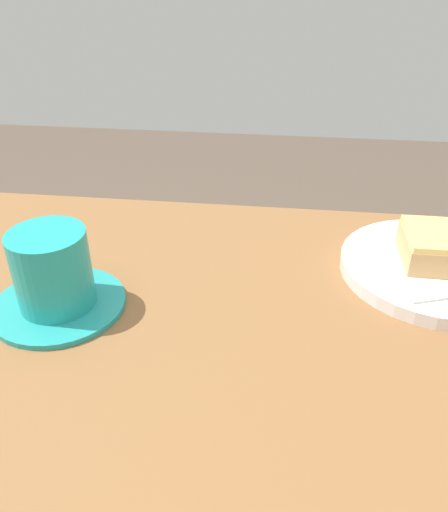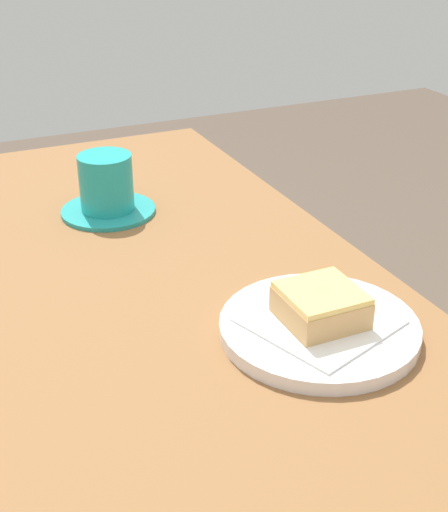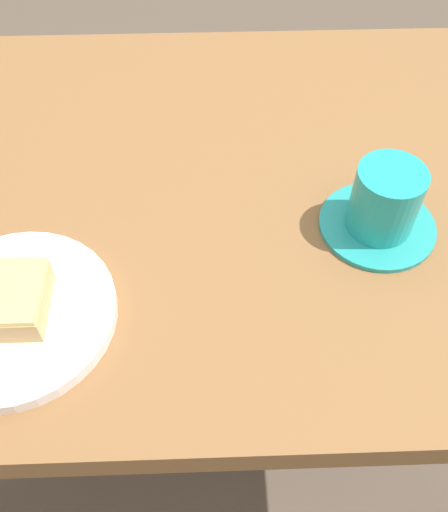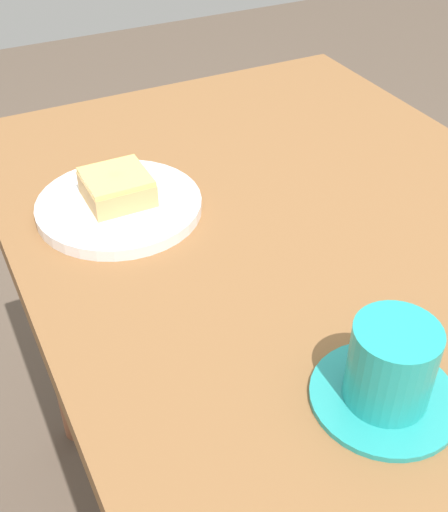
% 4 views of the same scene
% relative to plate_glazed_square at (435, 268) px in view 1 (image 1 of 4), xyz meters
% --- Properties ---
extents(table, '(1.09, 0.70, 0.76)m').
position_rel_plate_glazed_square_xyz_m(table, '(0.20, 0.20, -0.10)').
color(table, brown).
rests_on(table, ground_plane).
extents(plate_glazed_square, '(0.22, 0.22, 0.02)m').
position_rel_plate_glazed_square_xyz_m(plate_glazed_square, '(0.00, 0.00, 0.00)').
color(plate_glazed_square, white).
rests_on(plate_glazed_square, table).
extents(napkin_glazed_square, '(0.17, 0.17, 0.00)m').
position_rel_plate_glazed_square_xyz_m(napkin_glazed_square, '(0.00, 0.00, 0.01)').
color(napkin_glazed_square, white).
rests_on(napkin_glazed_square, plate_glazed_square).
extents(donut_glazed_square, '(0.08, 0.08, 0.04)m').
position_rel_plate_glazed_square_xyz_m(donut_glazed_square, '(0.00, -0.00, 0.03)').
color(donut_glazed_square, tan).
rests_on(donut_glazed_square, napkin_glazed_square).
extents(coffee_cup, '(0.14, 0.14, 0.09)m').
position_rel_plate_glazed_square_xyz_m(coffee_cup, '(0.41, 0.11, 0.03)').
color(coffee_cup, teal).
rests_on(coffee_cup, table).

